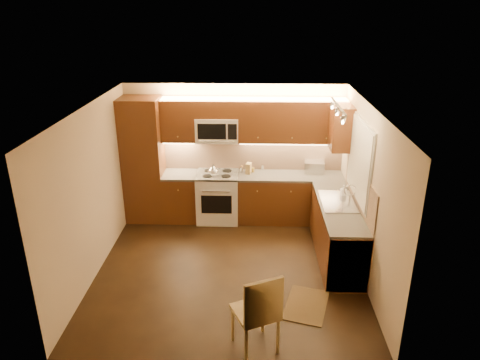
{
  "coord_description": "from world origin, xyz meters",
  "views": [
    {
      "loc": [
        0.36,
        -5.97,
        3.86
      ],
      "look_at": [
        0.15,
        0.55,
        1.25
      ],
      "focal_mm": 33.63,
      "sensor_mm": 36.0,
      "label": 1
    }
  ],
  "objects_px": {
    "sink": "(338,197)",
    "knife_block": "(249,168)",
    "toaster_oven": "(314,167)",
    "soap_bottle": "(343,191)",
    "dining_chair": "(255,310)",
    "stove": "(218,197)",
    "kettle": "(213,170)",
    "microwave": "(217,129)"
  },
  "relations": [
    {
      "from": "kettle",
      "to": "dining_chair",
      "type": "xyz_separation_m",
      "value": [
        0.77,
        -3.25,
        -0.5
      ]
    },
    {
      "from": "sink",
      "to": "soap_bottle",
      "type": "distance_m",
      "value": 0.27
    },
    {
      "from": "kettle",
      "to": "stove",
      "type": "bearing_deg",
      "value": 72.21
    },
    {
      "from": "knife_block",
      "to": "soap_bottle",
      "type": "xyz_separation_m",
      "value": [
        1.56,
        -0.98,
        -0.0
      ]
    },
    {
      "from": "stove",
      "to": "toaster_oven",
      "type": "height_order",
      "value": "toaster_oven"
    },
    {
      "from": "soap_bottle",
      "to": "sink",
      "type": "bearing_deg",
      "value": -132.19
    },
    {
      "from": "sink",
      "to": "soap_bottle",
      "type": "xyz_separation_m",
      "value": [
        0.13,
        0.23,
        0.02
      ]
    },
    {
      "from": "microwave",
      "to": "kettle",
      "type": "distance_m",
      "value": 0.74
    },
    {
      "from": "sink",
      "to": "stove",
      "type": "bearing_deg",
      "value": 150.64
    },
    {
      "from": "microwave",
      "to": "toaster_oven",
      "type": "bearing_deg",
      "value": 1.5
    },
    {
      "from": "knife_block",
      "to": "dining_chair",
      "type": "distance_m",
      "value": 3.5
    },
    {
      "from": "toaster_oven",
      "to": "dining_chair",
      "type": "relative_size",
      "value": 0.33
    },
    {
      "from": "stove",
      "to": "microwave",
      "type": "xyz_separation_m",
      "value": [
        0.0,
        0.14,
        1.26
      ]
    },
    {
      "from": "soap_bottle",
      "to": "dining_chair",
      "type": "distance_m",
      "value": 2.9
    },
    {
      "from": "kettle",
      "to": "knife_block",
      "type": "distance_m",
      "value": 0.67
    },
    {
      "from": "toaster_oven",
      "to": "knife_block",
      "type": "xyz_separation_m",
      "value": [
        -1.21,
        -0.09,
        -0.01
      ]
    },
    {
      "from": "stove",
      "to": "knife_block",
      "type": "relative_size",
      "value": 4.75
    },
    {
      "from": "sink",
      "to": "kettle",
      "type": "bearing_deg",
      "value": 154.19
    },
    {
      "from": "kettle",
      "to": "soap_bottle",
      "type": "bearing_deg",
      "value": -9.37
    },
    {
      "from": "stove",
      "to": "toaster_oven",
      "type": "distance_m",
      "value": 1.87
    },
    {
      "from": "dining_chair",
      "to": "stove",
      "type": "bearing_deg",
      "value": 76.76
    },
    {
      "from": "toaster_oven",
      "to": "sink",
      "type": "bearing_deg",
      "value": -77.19
    },
    {
      "from": "stove",
      "to": "kettle",
      "type": "xyz_separation_m",
      "value": [
        -0.07,
        -0.13,
        0.57
      ]
    },
    {
      "from": "sink",
      "to": "dining_chair",
      "type": "xyz_separation_m",
      "value": [
        -1.3,
        -2.25,
        -0.44
      ]
    },
    {
      "from": "sink",
      "to": "knife_block",
      "type": "height_order",
      "value": "knife_block"
    },
    {
      "from": "stove",
      "to": "soap_bottle",
      "type": "relative_size",
      "value": 4.99
    },
    {
      "from": "sink",
      "to": "knife_block",
      "type": "bearing_deg",
      "value": 139.58
    },
    {
      "from": "stove",
      "to": "soap_bottle",
      "type": "distance_m",
      "value": 2.37
    },
    {
      "from": "soap_bottle",
      "to": "dining_chair",
      "type": "relative_size",
      "value": 0.17
    },
    {
      "from": "stove",
      "to": "kettle",
      "type": "distance_m",
      "value": 0.59
    },
    {
      "from": "kettle",
      "to": "soap_bottle",
      "type": "height_order",
      "value": "kettle"
    },
    {
      "from": "stove",
      "to": "kettle",
      "type": "height_order",
      "value": "kettle"
    },
    {
      "from": "kettle",
      "to": "dining_chair",
      "type": "distance_m",
      "value": 3.38
    },
    {
      "from": "stove",
      "to": "kettle",
      "type": "relative_size",
      "value": 4.2
    },
    {
      "from": "sink",
      "to": "knife_block",
      "type": "xyz_separation_m",
      "value": [
        -1.43,
        1.22,
        0.02
      ]
    },
    {
      "from": "soap_bottle",
      "to": "toaster_oven",
      "type": "bearing_deg",
      "value": 93.81
    },
    {
      "from": "stove",
      "to": "kettle",
      "type": "bearing_deg",
      "value": -117.67
    },
    {
      "from": "sink",
      "to": "knife_block",
      "type": "distance_m",
      "value": 1.88
    },
    {
      "from": "sink",
      "to": "knife_block",
      "type": "relative_size",
      "value": 4.44
    },
    {
      "from": "microwave",
      "to": "dining_chair",
      "type": "xyz_separation_m",
      "value": [
        0.7,
        -3.51,
        -1.19
      ]
    },
    {
      "from": "microwave",
      "to": "toaster_oven",
      "type": "xyz_separation_m",
      "value": [
        1.78,
        0.05,
        -0.71
      ]
    },
    {
      "from": "kettle",
      "to": "microwave",
      "type": "bearing_deg",
      "value": 85.69
    }
  ]
}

